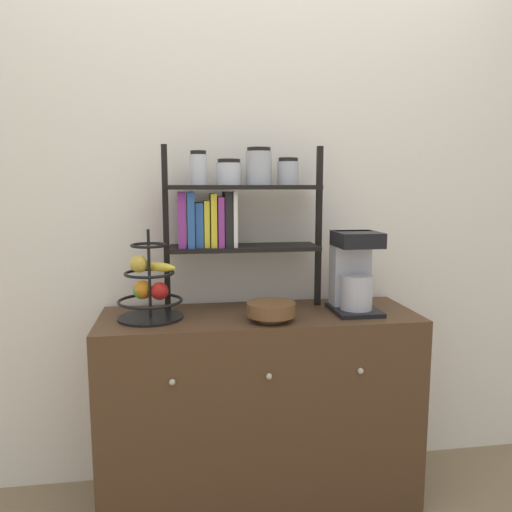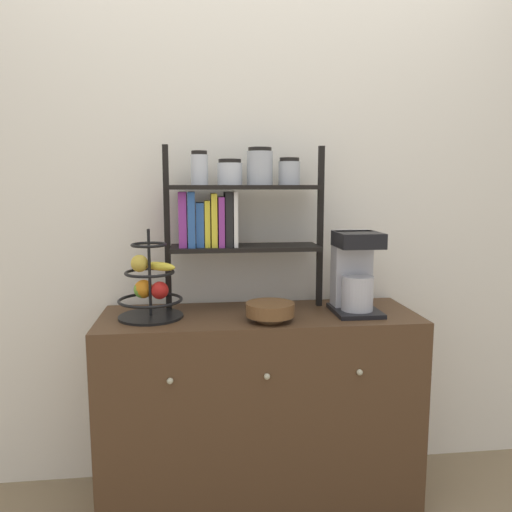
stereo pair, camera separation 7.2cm
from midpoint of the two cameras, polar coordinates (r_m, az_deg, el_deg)
The scene contains 6 objects.
wall_back at distance 2.29m, azimuth -1.58°, elevation 6.59°, with size 7.00×0.05×2.60m, color silver.
sideboard at distance 2.23m, azimuth -0.58°, elevation -16.97°, with size 1.31×0.47×0.83m.
coffee_maker at distance 2.14m, azimuth 10.13°, elevation -1.72°, with size 0.19×0.24×0.34m.
fruit_stand at distance 2.05m, azimuth -13.13°, elevation -3.67°, with size 0.26×0.26×0.36m.
wooden_bowl at distance 1.97m, azimuth 0.69°, elevation -6.21°, with size 0.19×0.19×0.07m.
shelf_hutch at distance 2.12m, azimuth -3.87°, elevation 5.75°, with size 0.68×0.20×0.70m.
Camera 1 is at (-0.32, -1.77, 1.36)m, focal length 35.00 mm.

